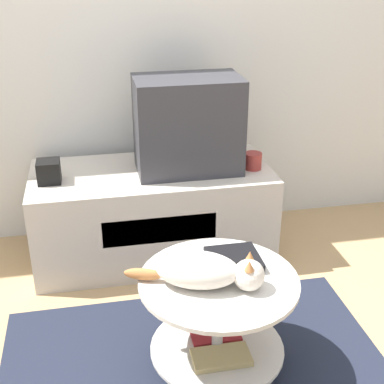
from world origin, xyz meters
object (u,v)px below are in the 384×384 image
at_px(dvd_box, 233,260).
at_px(tv, 188,125).
at_px(cat, 206,271).
at_px(speaker, 49,172).

bearing_deg(dvd_box, tv, 91.29).
bearing_deg(cat, tv, 101.41).
bearing_deg(tv, speaker, -177.62).
distance_m(tv, dvd_box, 0.90).
height_order(tv, speaker, tv).
bearing_deg(speaker, cat, -57.71).
relative_size(speaker, cat, 0.22).
relative_size(tv, cat, 1.06).
relative_size(speaker, dvd_box, 0.56).
relative_size(tv, dvd_box, 2.65).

